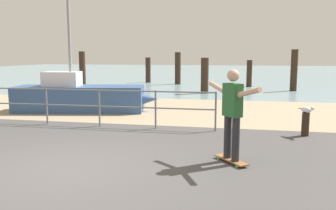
% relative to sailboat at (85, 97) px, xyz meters
% --- Properties ---
extents(ground_plane, '(24.00, 10.00, 0.04)m').
position_rel_sailboat_xyz_m(ground_plane, '(2.40, -7.00, -0.53)').
color(ground_plane, '#474444').
rests_on(ground_plane, ground).
extents(beach_strip, '(24.00, 6.00, 0.04)m').
position_rel_sailboat_xyz_m(beach_strip, '(2.40, 1.00, -0.53)').
color(beach_strip, tan).
rests_on(beach_strip, ground).
extents(sea_surface, '(72.00, 50.00, 0.04)m').
position_rel_sailboat_xyz_m(sea_surface, '(2.40, 29.00, -0.53)').
color(sea_surface, '#75939E').
rests_on(sea_surface, ground).
extents(railing_fence, '(11.22, 0.05, 1.05)m').
position_rel_sailboat_xyz_m(railing_fence, '(-0.85, -2.40, 0.17)').
color(railing_fence, slate).
rests_on(railing_fence, ground).
extents(sailboat, '(5.07, 2.20, 5.72)m').
position_rel_sailboat_xyz_m(sailboat, '(0.00, 0.00, 0.00)').
color(sailboat, '#335184').
rests_on(sailboat, ground).
extents(skateboard, '(0.65, 0.75, 0.08)m').
position_rel_sailboat_xyz_m(skateboard, '(5.21, -5.09, -0.46)').
color(skateboard, brown).
rests_on(skateboard, ground).
extents(skateboarder, '(0.97, 1.19, 1.65)m').
position_rel_sailboat_xyz_m(skateboarder, '(5.21, -5.09, 0.49)').
color(skateboarder, '#26262B').
rests_on(skateboarder, skateboard).
extents(bollard_short, '(0.18, 0.18, 0.59)m').
position_rel_sailboat_xyz_m(bollard_short, '(6.92, -2.52, -0.23)').
color(bollard_short, '#332319').
rests_on(bollard_short, ground).
extents(seagull, '(0.33, 0.42, 0.18)m').
position_rel_sailboat_xyz_m(seagull, '(6.93, -2.53, 0.14)').
color(seagull, white).
rests_on(seagull, bollard_short).
extents(groyne_post_0, '(0.35, 0.35, 2.16)m').
position_rel_sailboat_xyz_m(groyne_post_0, '(-3.39, 7.15, 0.55)').
color(groyne_post_0, '#332319').
rests_on(groyne_post_0, ground).
extents(groyne_post_1, '(0.36, 0.36, 1.78)m').
position_rel_sailboat_xyz_m(groyne_post_1, '(-1.08, 12.86, 0.36)').
color(groyne_post_1, '#332319').
rests_on(groyne_post_1, ground).
extents(groyne_post_2, '(0.39, 0.39, 2.14)m').
position_rel_sailboat_xyz_m(groyne_post_2, '(1.23, 11.83, 0.54)').
color(groyne_post_2, '#332319').
rests_on(groyne_post_2, ground).
extents(groyne_post_3, '(0.40, 0.40, 1.83)m').
position_rel_sailboat_xyz_m(groyne_post_3, '(3.54, 6.63, 0.39)').
color(groyne_post_3, '#332319').
rests_on(groyne_post_3, ground).
extents(groyne_post_4, '(0.33, 0.33, 1.65)m').
position_rel_sailboat_xyz_m(groyne_post_4, '(5.85, 10.78, 0.30)').
color(groyne_post_4, '#332319').
rests_on(groyne_post_4, ground).
extents(groyne_post_5, '(0.36, 0.36, 2.26)m').
position_rel_sailboat_xyz_m(groyne_post_5, '(8.16, 8.74, 0.61)').
color(groyne_post_5, '#332319').
rests_on(groyne_post_5, ground).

